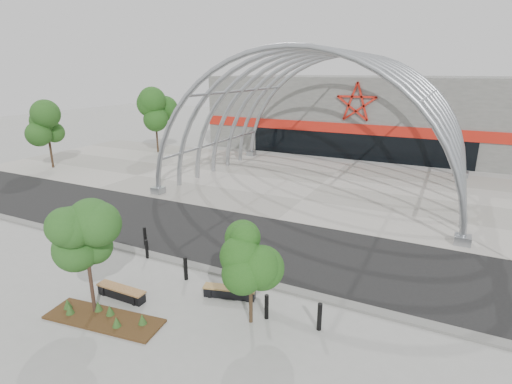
% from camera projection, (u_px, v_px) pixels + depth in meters
% --- Properties ---
extents(ground, '(140.00, 140.00, 0.00)m').
position_uv_depth(ground, '(217.00, 269.00, 18.19)').
color(ground, '#9B9A95').
rests_on(ground, ground).
extents(road, '(140.00, 7.00, 0.02)m').
position_uv_depth(road, '(252.00, 241.00, 21.18)').
color(road, black).
rests_on(road, ground).
extents(forecourt, '(60.00, 17.00, 0.04)m').
position_uv_depth(forecourt, '(321.00, 185.00, 31.44)').
color(forecourt, '#9A968B').
rests_on(forecourt, ground).
extents(kerb, '(60.00, 0.50, 0.12)m').
position_uv_depth(kerb, '(214.00, 271.00, 17.95)').
color(kerb, slate).
rests_on(kerb, ground).
extents(arena_building, '(34.00, 15.24, 8.00)m').
position_uv_depth(arena_building, '(371.00, 113.00, 45.63)').
color(arena_building, '#62625D').
rests_on(arena_building, ground).
extents(vault_canopy, '(20.80, 15.80, 20.36)m').
position_uv_depth(vault_canopy, '(321.00, 185.00, 31.44)').
color(vault_canopy, '#989CA1').
rests_on(vault_canopy, ground).
extents(planting_bed, '(4.57, 1.93, 0.47)m').
position_uv_depth(planting_bed, '(103.00, 317.00, 14.52)').
color(planting_bed, '#362710').
rests_on(planting_bed, ground).
extents(street_tree_0, '(1.83, 1.83, 4.17)m').
position_uv_depth(street_tree_0, '(85.00, 239.00, 14.06)').
color(street_tree_0, black).
rests_on(street_tree_0, ground).
extents(street_tree_1, '(1.67, 1.67, 3.94)m').
position_uv_depth(street_tree_1, '(251.00, 250.00, 13.58)').
color(street_tree_1, '#342614').
rests_on(street_tree_1, ground).
extents(bench_0, '(2.20, 0.50, 0.46)m').
position_uv_depth(bench_0, '(121.00, 293.00, 15.86)').
color(bench_0, black).
rests_on(bench_0, ground).
extents(bench_1, '(2.16, 1.01, 0.44)m').
position_uv_depth(bench_1, '(230.00, 292.00, 15.92)').
color(bench_1, black).
rests_on(bench_1, ground).
extents(bollard_0, '(0.16, 0.16, 0.98)m').
position_uv_depth(bollard_0, '(145.00, 236.00, 20.59)').
color(bollard_0, black).
rests_on(bollard_0, ground).
extents(bollard_1, '(0.15, 0.15, 0.94)m').
position_uv_depth(bollard_1, '(147.00, 249.00, 19.16)').
color(bollard_1, black).
rests_on(bollard_1, ground).
extents(bollard_2, '(0.17, 0.17, 1.06)m').
position_uv_depth(bollard_2, '(186.00, 268.00, 17.17)').
color(bollard_2, black).
rests_on(bollard_2, ground).
extents(bollard_3, '(0.15, 0.15, 0.96)m').
position_uv_depth(bollard_3, '(267.00, 307.00, 14.48)').
color(bollard_3, black).
rests_on(bollard_3, ground).
extents(bollard_4, '(0.17, 0.17, 1.04)m').
position_uv_depth(bollard_4, '(320.00, 317.00, 13.84)').
color(bollard_4, black).
rests_on(bollard_4, ground).
extents(bg_tree_0, '(3.00, 3.00, 6.45)m').
position_uv_depth(bg_tree_0, '(155.00, 110.00, 42.46)').
color(bg_tree_0, '#2F2115').
rests_on(bg_tree_0, ground).
extents(bg_tree_2, '(2.55, 2.55, 5.38)m').
position_uv_depth(bg_tree_2, '(47.00, 126.00, 35.83)').
color(bg_tree_2, black).
rests_on(bg_tree_2, ground).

